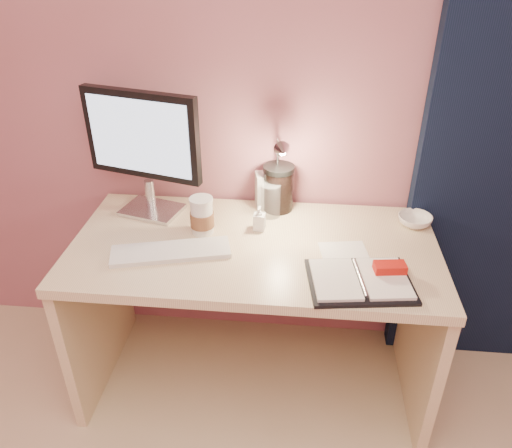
# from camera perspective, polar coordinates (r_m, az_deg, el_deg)

# --- Properties ---
(desk) EXTENTS (1.40, 0.70, 0.73)m
(desk) POSITION_cam_1_polar(r_m,az_deg,el_deg) (2.09, 0.00, -6.38)
(desk) COLOR beige
(desk) RESTS_ON ground
(monitor) EXTENTS (0.48, 0.23, 0.52)m
(monitor) POSITION_cam_1_polar(r_m,az_deg,el_deg) (2.03, -12.69, 9.02)
(monitor) COLOR silver
(monitor) RESTS_ON desk
(keyboard) EXTENTS (0.45, 0.23, 0.02)m
(keyboard) POSITION_cam_1_polar(r_m,az_deg,el_deg) (1.87, -9.70, -3.12)
(keyboard) COLOR silver
(keyboard) RESTS_ON desk
(planner) EXTENTS (0.38, 0.30, 0.05)m
(planner) POSITION_cam_1_polar(r_m,az_deg,el_deg) (1.74, 12.06, -6.20)
(planner) COLOR black
(planner) RESTS_ON desk
(paper_b) EXTENTS (0.20, 0.20, 0.00)m
(paper_b) POSITION_cam_1_polar(r_m,az_deg,el_deg) (1.87, 10.12, -3.45)
(paper_b) COLOR silver
(paper_b) RESTS_ON desk
(coffee_cup) EXTENTS (0.09, 0.09, 0.15)m
(coffee_cup) POSITION_cam_1_polar(r_m,az_deg,el_deg) (1.95, -6.19, 0.86)
(coffee_cup) COLOR silver
(coffee_cup) RESTS_ON desk
(clear_cup) EXTENTS (0.08, 0.08, 0.14)m
(clear_cup) POSITION_cam_1_polar(r_m,az_deg,el_deg) (2.06, 1.69, 2.73)
(clear_cup) COLOR white
(clear_cup) RESTS_ON desk
(bowl) EXTENTS (0.15, 0.15, 0.04)m
(bowl) POSITION_cam_1_polar(r_m,az_deg,el_deg) (2.11, 17.70, 0.40)
(bowl) COLOR silver
(bowl) RESTS_ON desk
(lotion_bottle) EXTENTS (0.05, 0.05, 0.10)m
(lotion_bottle) POSITION_cam_1_polar(r_m,az_deg,el_deg) (1.97, 0.39, 0.68)
(lotion_bottle) COLOR silver
(lotion_bottle) RESTS_ON desk
(dark_jar) EXTENTS (0.13, 0.13, 0.18)m
(dark_jar) POSITION_cam_1_polar(r_m,az_deg,el_deg) (2.10, 2.56, 3.89)
(dark_jar) COLOR black
(dark_jar) RESTS_ON desk
(product_box) EXTENTS (0.12, 0.10, 0.15)m
(product_box) POSITION_cam_1_polar(r_m,az_deg,el_deg) (2.13, 1.36, 3.91)
(product_box) COLOR silver
(product_box) RESTS_ON desk
(desk_lamp) EXTENTS (0.10, 0.21, 0.34)m
(desk_lamp) POSITION_cam_1_polar(r_m,az_deg,el_deg) (1.99, 1.87, 6.34)
(desk_lamp) COLOR silver
(desk_lamp) RESTS_ON desk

